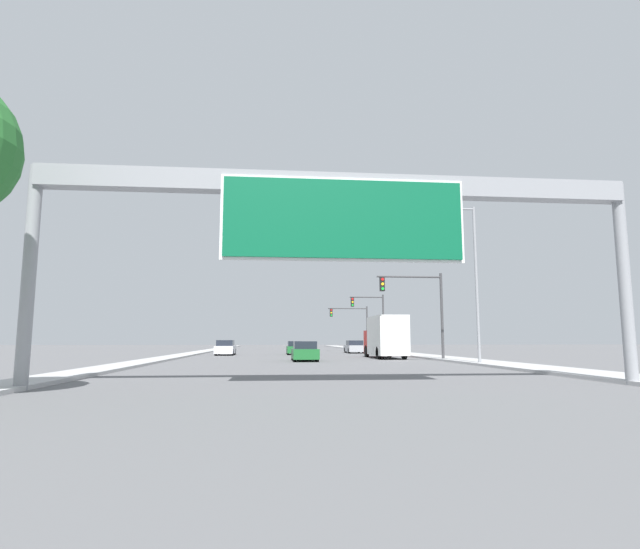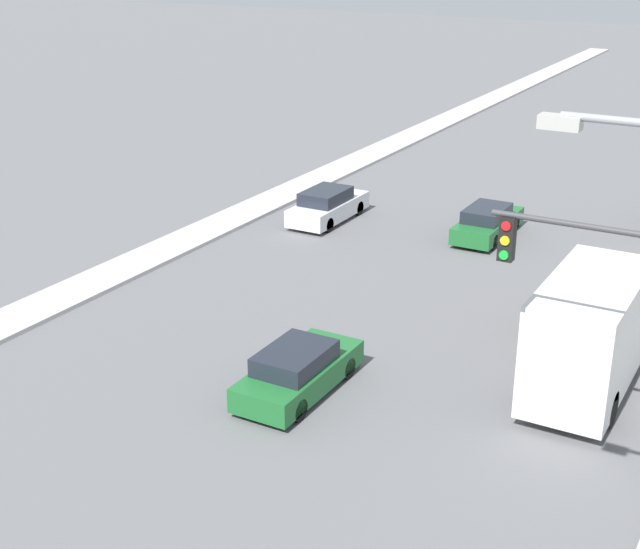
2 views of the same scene
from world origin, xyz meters
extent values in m
cube|color=#B2B2B2|center=(11.25, 60.00, 0.07)|extent=(3.00, 120.00, 0.15)
cube|color=#B2B2B2|center=(-10.75, 60.00, 0.07)|extent=(2.00, 120.00, 0.15)
cylinder|color=gray|center=(-9.95, 18.00, 3.56)|extent=(0.41, 0.41, 7.11)
cylinder|color=gray|center=(9.95, 18.00, 3.56)|extent=(0.41, 0.41, 7.11)
cube|color=gray|center=(0.00, 18.00, 6.76)|extent=(19.90, 0.60, 0.70)
cube|color=white|center=(0.00, 17.70, 5.49)|extent=(8.10, 0.08, 2.83)
cube|color=#0A5B38|center=(0.00, 17.65, 5.49)|extent=(7.90, 0.16, 2.63)
cube|color=#A5A8AD|center=(7.00, 58.92, 0.53)|extent=(1.83, 4.64, 0.71)
cube|color=#1E232D|center=(7.00, 58.69, 1.16)|extent=(1.61, 2.41, 0.55)
cylinder|color=black|center=(6.20, 60.36, 0.32)|extent=(0.22, 0.64, 0.64)
cylinder|color=black|center=(7.80, 60.36, 0.32)|extent=(0.22, 0.64, 0.64)
cylinder|color=black|center=(6.20, 57.48, 0.32)|extent=(0.22, 0.64, 0.64)
cylinder|color=black|center=(7.80, 57.48, 0.32)|extent=(0.22, 0.64, 0.64)
cube|color=#1E662D|center=(0.00, 38.28, 0.53)|extent=(1.80, 4.49, 0.70)
cube|color=#1E232D|center=(0.00, 38.06, 1.15)|extent=(1.58, 2.33, 0.54)
cylinder|color=black|center=(-0.79, 39.67, 0.32)|extent=(0.22, 0.64, 0.64)
cylinder|color=black|center=(0.79, 39.67, 0.32)|extent=(0.22, 0.64, 0.64)
cylinder|color=black|center=(-0.79, 36.89, 0.32)|extent=(0.22, 0.64, 0.64)
cylinder|color=black|center=(0.79, 36.89, 0.32)|extent=(0.22, 0.64, 0.64)
cube|color=#1E662D|center=(0.00, 53.91, 0.51)|extent=(1.72, 4.53, 0.68)
cube|color=#1E232D|center=(0.00, 53.68, 1.11)|extent=(1.51, 2.36, 0.52)
cylinder|color=black|center=(-0.75, 55.31, 0.32)|extent=(0.22, 0.64, 0.64)
cylinder|color=black|center=(0.75, 55.31, 0.32)|extent=(0.22, 0.64, 0.64)
cylinder|color=black|center=(-0.75, 52.51, 0.32)|extent=(0.22, 0.64, 0.64)
cylinder|color=black|center=(0.75, 52.51, 0.32)|extent=(0.22, 0.64, 0.64)
cube|color=silver|center=(-7.00, 52.57, 0.55)|extent=(1.80, 4.62, 0.74)
cube|color=#1E232D|center=(-7.00, 52.34, 1.20)|extent=(1.58, 2.40, 0.56)
cylinder|color=black|center=(-7.79, 54.00, 0.32)|extent=(0.22, 0.64, 0.64)
cylinder|color=black|center=(-6.21, 54.00, 0.32)|extent=(0.22, 0.64, 0.64)
cylinder|color=black|center=(-7.79, 51.14, 0.32)|extent=(0.22, 0.64, 0.64)
cylinder|color=black|center=(-6.21, 51.14, 0.32)|extent=(0.22, 0.64, 0.64)
cube|color=red|center=(7.00, 45.86, 1.32)|extent=(2.15, 2.13, 2.04)
cube|color=silver|center=(7.00, 42.06, 1.87)|extent=(2.33, 5.47, 3.14)
cylinder|color=black|center=(5.97, 45.75, 0.50)|extent=(0.28, 1.00, 1.00)
cylinder|color=black|center=(8.03, 45.75, 0.50)|extent=(0.28, 1.00, 1.00)
cylinder|color=black|center=(5.97, 40.69, 0.50)|extent=(0.28, 1.00, 1.00)
cylinder|color=black|center=(8.03, 40.69, 0.50)|extent=(0.28, 1.00, 1.00)
cylinder|color=#3D3D3F|center=(10.25, 38.00, 3.25)|extent=(0.20, 0.20, 6.51)
cylinder|color=#3D3D3F|center=(7.80, 38.00, 6.21)|extent=(4.89, 0.14, 0.14)
cube|color=black|center=(5.75, 38.00, 5.63)|extent=(0.35, 0.28, 1.05)
cylinder|color=red|center=(5.75, 37.84, 5.98)|extent=(0.22, 0.04, 0.22)
cylinder|color=yellow|center=(5.75, 37.84, 5.63)|extent=(0.22, 0.04, 0.22)
cylinder|color=green|center=(5.75, 37.84, 5.28)|extent=(0.22, 0.04, 0.22)
cylinder|color=#3D3D3F|center=(10.25, 58.00, 3.33)|extent=(0.20, 0.20, 6.66)
cylinder|color=#3D3D3F|center=(8.31, 58.00, 6.36)|extent=(3.87, 0.14, 0.14)
cube|color=black|center=(6.69, 58.00, 5.79)|extent=(0.35, 0.28, 1.05)
cylinder|color=red|center=(6.69, 57.84, 6.14)|extent=(0.22, 0.04, 0.22)
cylinder|color=yellow|center=(6.69, 57.84, 5.79)|extent=(0.22, 0.04, 0.22)
cylinder|color=green|center=(6.69, 57.84, 5.44)|extent=(0.22, 0.04, 0.22)
cylinder|color=#3D3D3F|center=(10.25, 68.00, 2.99)|extent=(0.20, 0.20, 5.97)
cylinder|color=#3D3D3F|center=(7.62, 68.00, 5.67)|extent=(5.26, 0.14, 0.14)
cube|color=black|center=(5.41, 68.00, 5.10)|extent=(0.35, 0.28, 1.05)
cylinder|color=red|center=(5.41, 67.84, 5.45)|extent=(0.22, 0.04, 0.22)
cylinder|color=yellow|center=(5.41, 67.84, 5.10)|extent=(0.22, 0.04, 0.22)
cylinder|color=green|center=(5.41, 67.84, 4.75)|extent=(0.22, 0.04, 0.22)
cylinder|color=gray|center=(10.35, 31.66, 4.97)|extent=(0.18, 0.18, 9.94)
cylinder|color=gray|center=(9.33, 31.66, 9.79)|extent=(2.03, 0.12, 0.12)
cube|color=#B2B2A8|center=(8.32, 31.66, 9.69)|extent=(0.60, 0.28, 0.20)
camera|label=1|loc=(-2.30, 1.73, 1.55)|focal=28.00mm
camera|label=2|loc=(11.51, 19.14, 12.23)|focal=50.00mm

